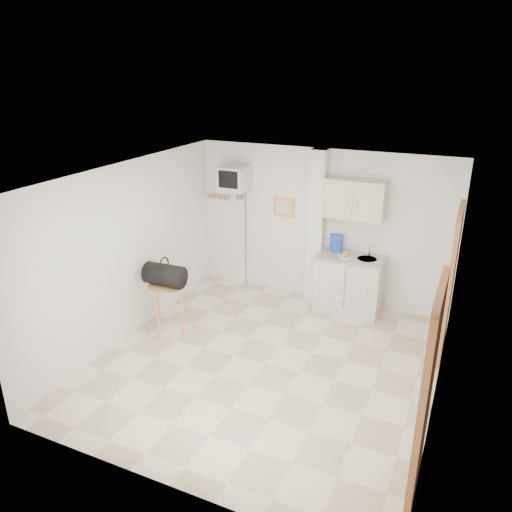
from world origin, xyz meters
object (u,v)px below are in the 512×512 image
at_px(crt_television, 234,179).
at_px(duffel_bag, 165,275).
at_px(water_bottle, 421,399).
at_px(round_table, 168,292).

bearing_deg(crt_television, duffel_bag, -97.35).
bearing_deg(water_bottle, duffel_bag, 173.90).
bearing_deg(round_table, duffel_bag, -150.47).
xyz_separation_m(duffel_bag, water_bottle, (3.66, -0.39, -0.73)).
height_order(round_table, duffel_bag, duffel_bag).
bearing_deg(duffel_bag, crt_television, 80.93).
bearing_deg(crt_television, round_table, -96.46).
bearing_deg(duffel_bag, water_bottle, -7.82).
height_order(round_table, water_bottle, round_table).
height_order(duffel_bag, water_bottle, duffel_bag).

